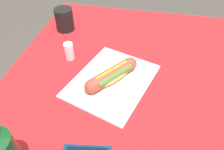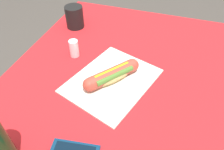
% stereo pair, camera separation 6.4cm
% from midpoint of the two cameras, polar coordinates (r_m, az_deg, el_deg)
% --- Properties ---
extents(dining_table, '(1.22, 0.85, 0.73)m').
position_cam_midpoint_polar(dining_table, '(0.81, 3.58, -11.26)').
color(dining_table, brown).
rests_on(dining_table, ground).
extents(paper_wrapper, '(0.37, 0.33, 0.01)m').
position_cam_midpoint_polar(paper_wrapper, '(0.75, 2.45, -1.60)').
color(paper_wrapper, silver).
rests_on(paper_wrapper, dining_table).
extents(hot_dog, '(0.19, 0.15, 0.05)m').
position_cam_midpoint_polar(hot_dog, '(0.73, 2.55, -0.09)').
color(hot_dog, '#DBB26B').
rests_on(hot_dog, paper_wrapper).
extents(drinking_cup, '(0.08, 0.08, 0.10)m').
position_cam_midpoint_polar(drinking_cup, '(1.03, -8.18, 15.07)').
color(drinking_cup, black).
rests_on(drinking_cup, dining_table).
extents(salt_shaker, '(0.04, 0.04, 0.07)m').
position_cam_midpoint_polar(salt_shaker, '(0.85, -7.99, 6.98)').
color(salt_shaker, silver).
rests_on(salt_shaker, dining_table).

